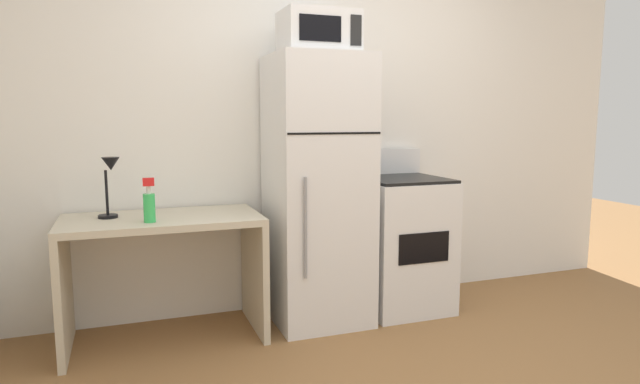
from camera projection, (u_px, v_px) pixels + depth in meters
The scene contains 7 objects.
wall_back_white at pixel (323, 122), 3.84m from camera, with size 5.00×0.10×2.60m, color white.
desk at pixel (163, 254), 3.20m from camera, with size 1.14×0.62×0.75m.
desk_lamp at pixel (110, 177), 3.09m from camera, with size 0.14×0.12×0.35m.
spray_bottle at pixel (149, 205), 2.99m from camera, with size 0.06×0.06×0.25m.
refrigerator at pixel (317, 191), 3.49m from camera, with size 0.60×0.64×1.72m.
microwave at pixel (319, 33), 3.34m from camera, with size 0.46×0.35×0.26m.
oven_range at pixel (401, 242), 3.77m from camera, with size 0.57×0.61×1.10m.
Camera 1 is at (-1.35, -1.93, 1.32)m, focal length 30.34 mm.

